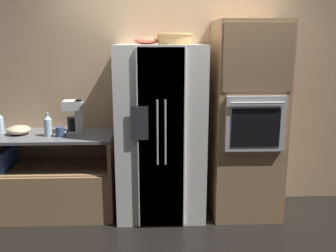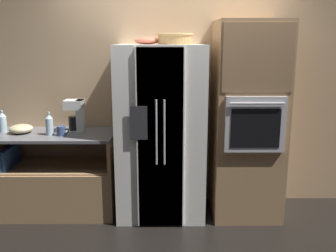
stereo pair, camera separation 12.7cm
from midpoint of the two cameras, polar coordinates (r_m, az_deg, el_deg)
ground_plane at (r=4.19m, az=0.14°, el=-13.24°), size 20.00×20.00×0.00m
wall_back at (r=4.22m, az=-0.10°, el=6.83°), size 12.00×0.06×2.80m
counter_left at (r=4.32m, az=-18.98°, el=-8.52°), size 1.46×0.63×0.89m
refrigerator at (r=3.92m, az=-2.07°, el=-1.01°), size 0.91×0.73×1.81m
wall_oven at (r=4.01m, az=10.96°, el=0.85°), size 0.70×0.74×2.05m
wicker_basket at (r=3.85m, az=0.11°, el=13.22°), size 0.36×0.36×0.11m
fruit_bowl at (r=3.90m, az=-4.26°, el=12.84°), size 0.26×0.26×0.07m
bottle_short at (r=4.04m, az=-18.69°, el=0.09°), size 0.08×0.08×0.24m
mug at (r=3.99m, az=-16.97°, el=-0.85°), size 0.13×0.09×0.10m
mixing_bowl at (r=4.24m, az=-22.59°, el=-0.55°), size 0.24×0.24×0.09m
coffee_maker at (r=4.08m, az=-14.82°, el=1.61°), size 0.19×0.18×0.35m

